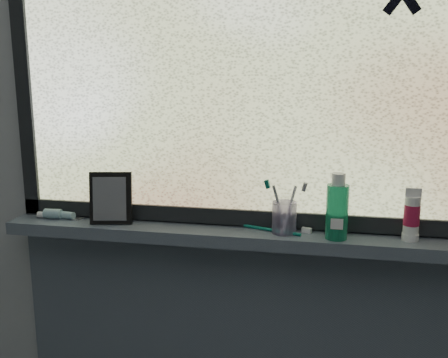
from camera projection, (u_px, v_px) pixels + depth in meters
wall_back at (257, 154)px, 1.57m from camera, size 3.00×0.01×2.50m
windowsill at (253, 237)px, 1.55m from camera, size 1.62×0.14×0.04m
window_pane at (258, 63)px, 1.49m from camera, size 1.50×0.01×1.00m
frame_bottom at (255, 218)px, 1.59m from camera, size 1.60×0.03×0.05m
frame_left at (23, 64)px, 1.64m from camera, size 0.05×0.03×1.10m
vanity_mirror at (111, 198)px, 1.61m from camera, size 0.15×0.09×0.17m
toothpaste_tube at (58, 214)px, 1.67m from camera, size 0.19×0.05×0.03m
toothbrush_cup at (284, 218)px, 1.52m from camera, size 0.08×0.08×0.10m
toothbrush_lying at (272, 229)px, 1.54m from camera, size 0.23×0.10×0.02m
mouthwash_bottle at (337, 206)px, 1.46m from camera, size 0.08×0.08×0.16m
cream_tube at (412, 213)px, 1.45m from camera, size 0.05×0.05×0.11m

